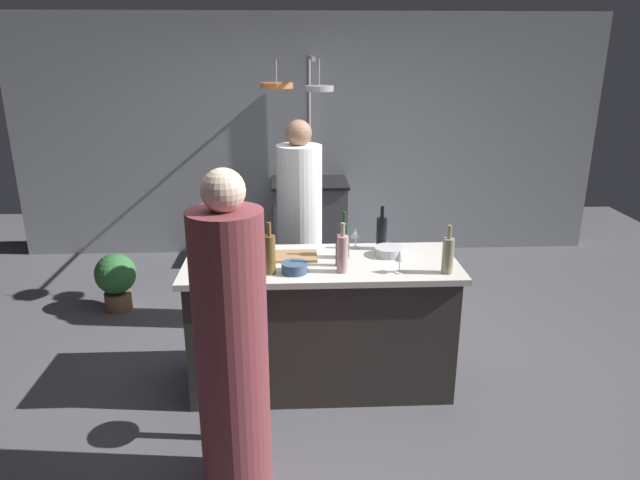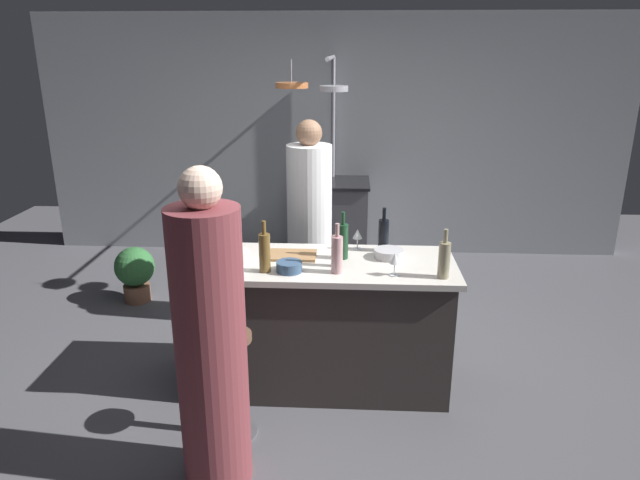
% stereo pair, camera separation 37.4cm
% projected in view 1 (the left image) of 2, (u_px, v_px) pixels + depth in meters
% --- Properties ---
extents(ground_plane, '(9.00, 9.00, 0.00)m').
position_uv_depth(ground_plane, '(321.00, 381.00, 4.06)').
color(ground_plane, '#4C4C51').
extents(back_wall, '(6.40, 0.16, 2.60)m').
position_uv_depth(back_wall, '(309.00, 137.00, 6.35)').
color(back_wall, '#9EA3A8').
rests_on(back_wall, ground_plane).
extents(kitchen_island, '(1.80, 0.72, 0.90)m').
position_uv_depth(kitchen_island, '(321.00, 323.00, 3.92)').
color(kitchen_island, '#332D2B').
rests_on(kitchen_island, ground_plane).
extents(stove_range, '(0.80, 0.64, 0.89)m').
position_uv_depth(stove_range, '(310.00, 221.00, 6.24)').
color(stove_range, '#47474C').
rests_on(stove_range, ground_plane).
extents(chef, '(0.36, 0.36, 1.71)m').
position_uv_depth(chef, '(300.00, 234.00, 4.69)').
color(chef, white).
rests_on(chef, ground_plane).
extents(bar_stool_left, '(0.28, 0.28, 0.68)m').
position_uv_depth(bar_stool_left, '(244.00, 385.00, 3.33)').
color(bar_stool_left, '#4C4C51').
rests_on(bar_stool_left, ground_plane).
extents(guest_left, '(0.36, 0.36, 1.72)m').
position_uv_depth(guest_left, '(232.00, 351.00, 2.86)').
color(guest_left, brown).
rests_on(guest_left, ground_plane).
extents(overhead_pot_rack, '(0.60, 1.53, 2.17)m').
position_uv_depth(overhead_pot_rack, '(303.00, 112.00, 5.34)').
color(overhead_pot_rack, gray).
rests_on(overhead_pot_rack, ground_plane).
extents(potted_plant, '(0.36, 0.36, 0.52)m').
position_uv_depth(potted_plant, '(116.00, 278.00, 5.09)').
color(potted_plant, brown).
rests_on(potted_plant, ground_plane).
extents(cutting_board, '(0.32, 0.22, 0.02)m').
position_uv_depth(cutting_board, '(293.00, 256.00, 3.85)').
color(cutting_board, '#997047').
rests_on(cutting_board, kitchen_island).
extents(pepper_mill, '(0.05, 0.05, 0.21)m').
position_uv_depth(pepper_mill, '(339.00, 250.00, 3.68)').
color(pepper_mill, '#382319').
rests_on(pepper_mill, kitchen_island).
extents(wine_bottle_rose, '(0.07, 0.07, 0.32)m').
position_uv_depth(wine_bottle_rose, '(342.00, 253.00, 3.57)').
color(wine_bottle_rose, '#B78C8E').
rests_on(wine_bottle_rose, kitchen_island).
extents(wine_bottle_dark, '(0.07, 0.07, 0.31)m').
position_uv_depth(wine_bottle_dark, '(382.00, 233.00, 3.98)').
color(wine_bottle_dark, black).
rests_on(wine_bottle_dark, kitchen_island).
extents(wine_bottle_amber, '(0.07, 0.07, 0.33)m').
position_uv_depth(wine_bottle_amber, '(270.00, 254.00, 3.54)').
color(wine_bottle_amber, brown).
rests_on(wine_bottle_amber, kitchen_island).
extents(wine_bottle_green, '(0.07, 0.07, 0.32)m').
position_uv_depth(wine_bottle_green, '(344.00, 240.00, 3.81)').
color(wine_bottle_green, '#193D23').
rests_on(wine_bottle_green, kitchen_island).
extents(wine_bottle_white, '(0.07, 0.07, 0.31)m').
position_uv_depth(wine_bottle_white, '(448.00, 255.00, 3.55)').
color(wine_bottle_white, gray).
rests_on(wine_bottle_white, kitchen_island).
extents(wine_glass_near_left_guest, '(0.07, 0.07, 0.15)m').
position_uv_depth(wine_glass_near_left_guest, '(356.00, 234.00, 4.00)').
color(wine_glass_near_left_guest, silver).
rests_on(wine_glass_near_left_guest, kitchen_island).
extents(wine_glass_near_right_guest, '(0.07, 0.07, 0.15)m').
position_uv_depth(wine_glass_near_right_guest, '(400.00, 257.00, 3.56)').
color(wine_glass_near_right_guest, silver).
rests_on(wine_glass_near_right_guest, kitchen_island).
extents(mixing_bowl_blue, '(0.16, 0.16, 0.06)m').
position_uv_depth(mixing_bowl_blue, '(294.00, 268.00, 3.58)').
color(mixing_bowl_blue, '#334C6B').
rests_on(mixing_bowl_blue, kitchen_island).
extents(mixing_bowl_steel, '(0.20, 0.20, 0.06)m').
position_uv_depth(mixing_bowl_steel, '(389.00, 251.00, 3.88)').
color(mixing_bowl_steel, '#B7B7BC').
rests_on(mixing_bowl_steel, kitchen_island).
extents(mixing_bowl_ceramic, '(0.15, 0.15, 0.08)m').
position_uv_depth(mixing_bowl_ceramic, '(240.00, 260.00, 3.70)').
color(mixing_bowl_ceramic, silver).
rests_on(mixing_bowl_ceramic, kitchen_island).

